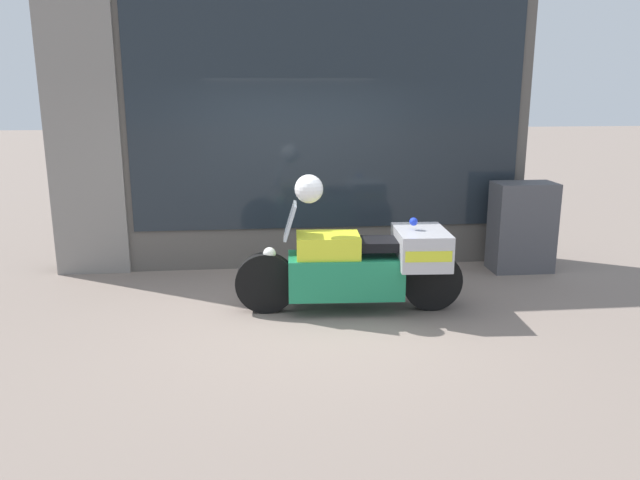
{
  "coord_description": "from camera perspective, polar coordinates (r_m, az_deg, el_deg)",
  "views": [
    {
      "loc": [
        -0.54,
        -6.34,
        2.4
      ],
      "look_at": [
        0.19,
        0.55,
        0.68
      ],
      "focal_mm": 35.0,
      "sensor_mm": 36.0,
      "label": 1
    }
  ],
  "objects": [
    {
      "name": "ground_plane",
      "position": [
        6.81,
        -1.08,
        -6.73
      ],
      "size": [
        60.0,
        60.0,
        0.0
      ],
      "primitive_type": "plane",
      "color": "gray"
    },
    {
      "name": "white_helmet",
      "position": [
        6.53,
        -1.02,
        4.69
      ],
      "size": [
        0.3,
        0.3,
        0.3
      ],
      "primitive_type": "sphere",
      "color": "white",
      "rests_on": "paramedic_motorcycle"
    },
    {
      "name": "paramedic_motorcycle",
      "position": [
        6.76,
        4.15,
        -2.17
      ],
      "size": [
        2.47,
        0.82,
        1.2
      ],
      "rotation": [
        0.0,
        0.0,
        3.08
      ],
      "color": "black",
      "rests_on": "ground"
    },
    {
      "name": "shop_building",
      "position": [
        8.35,
        -5.29,
        10.9
      ],
      "size": [
        6.26,
        0.55,
        3.92
      ],
      "color": "#56514C",
      "rests_on": "ground"
    },
    {
      "name": "utility_cabinet",
      "position": [
        8.64,
        17.99,
        1.14
      ],
      "size": [
        0.79,
        0.46,
        1.18
      ],
      "primitive_type": "cube",
      "color": "#4C4C51",
      "rests_on": "ground"
    },
    {
      "name": "window_display",
      "position": [
        8.64,
        0.31,
        1.13
      ],
      "size": [
        4.89,
        0.3,
        2.06
      ],
      "color": "slate",
      "rests_on": "ground"
    }
  ]
}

